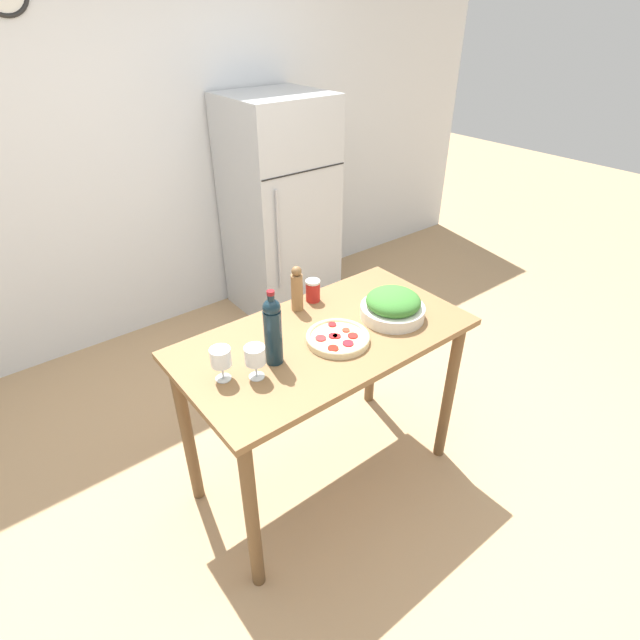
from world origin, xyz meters
name	(u,v)px	position (x,y,z in m)	size (l,w,h in m)	color
ground_plane	(324,472)	(0.00, 0.00, 0.00)	(14.00, 14.00, 0.00)	tan
wall_back	(136,148)	(0.00, 1.98, 1.30)	(6.40, 0.08, 2.60)	silver
refrigerator	(280,209)	(0.85, 1.61, 0.80)	(0.69, 0.67, 1.60)	#B7BCC1
prep_counter	(325,361)	(0.00, 0.00, 0.74)	(1.29, 0.69, 0.88)	brown
wine_bottle	(273,330)	(-0.28, -0.02, 1.04)	(0.07, 0.07, 0.32)	#142833
wine_glass_near	(255,357)	(-0.39, -0.06, 0.98)	(0.08, 0.08, 0.14)	silver
wine_glass_far	(221,359)	(-0.49, 0.01, 0.98)	(0.08, 0.08, 0.14)	silver
pepper_mill	(297,289)	(0.03, 0.25, 0.99)	(0.06, 0.06, 0.22)	olive
salad_bowl	(393,306)	(0.33, -0.08, 0.94)	(0.29, 0.29, 0.14)	silver
homemade_pizza	(338,338)	(0.01, -0.07, 0.90)	(0.27, 0.27, 0.03)	beige
salt_canister	(313,290)	(0.14, 0.27, 0.94)	(0.07, 0.07, 0.11)	#B2231E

